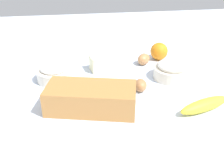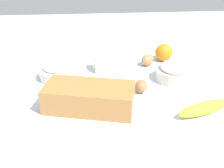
# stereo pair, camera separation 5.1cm
# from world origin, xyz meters

# --- Properties ---
(ground_plane) EXTENTS (2.40, 2.40, 0.02)m
(ground_plane) POSITION_xyz_m (0.00, 0.00, -0.01)
(ground_plane) COLOR silver
(loaf_pan) EXTENTS (0.30, 0.19, 0.08)m
(loaf_pan) POSITION_xyz_m (-0.08, -0.08, 0.04)
(loaf_pan) COLOR #B77A3D
(loaf_pan) RESTS_ON ground_plane
(flour_bowl) EXTENTS (0.14, 0.14, 0.07)m
(flour_bowl) POSITION_xyz_m (0.25, 0.09, 0.03)
(flour_bowl) COLOR silver
(flour_bowl) RESTS_ON ground_plane
(sugar_bowl) EXTENTS (0.13, 0.13, 0.07)m
(sugar_bowl) POSITION_xyz_m (-0.20, 0.14, 0.03)
(sugar_bowl) COLOR silver
(sugar_bowl) RESTS_ON ground_plane
(banana) EXTENTS (0.19, 0.10, 0.04)m
(banana) POSITION_xyz_m (0.27, -0.15, 0.02)
(banana) COLOR yellow
(banana) RESTS_ON ground_plane
(orange_fruit) EXTENTS (0.08, 0.08, 0.08)m
(orange_fruit) POSITION_xyz_m (0.26, 0.28, 0.04)
(orange_fruit) COLOR orange
(orange_fruit) RESTS_ON ground_plane
(butter_block) EXTENTS (0.10, 0.08, 0.06)m
(butter_block) POSITION_xyz_m (-0.01, 0.20, 0.03)
(butter_block) COLOR #F4EDB2
(butter_block) RESTS_ON ground_plane
(egg_near_butter) EXTENTS (0.08, 0.08, 0.05)m
(egg_near_butter) POSITION_xyz_m (0.17, 0.24, 0.02)
(egg_near_butter) COLOR #BC804D
(egg_near_butter) RESTS_ON ground_plane
(egg_beside_bowl) EXTENTS (0.05, 0.06, 0.04)m
(egg_beside_bowl) POSITION_xyz_m (0.10, 0.01, 0.02)
(egg_beside_bowl) COLOR #B07748
(egg_beside_bowl) RESTS_ON ground_plane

